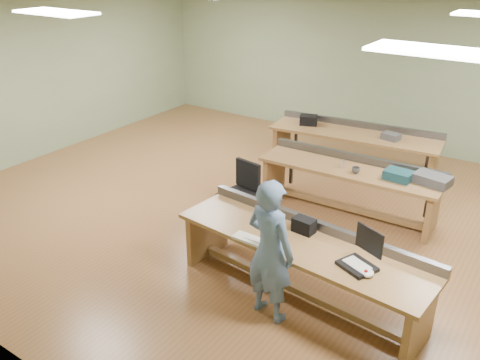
# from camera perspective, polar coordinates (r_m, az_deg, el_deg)

# --- Properties ---
(floor) EXTENTS (10.00, 10.00, 0.00)m
(floor) POSITION_cam_1_polar(r_m,az_deg,el_deg) (7.88, 3.31, -3.88)
(floor) COLOR brown
(floor) RESTS_ON ground
(ceiling) EXTENTS (10.00, 10.00, 0.00)m
(ceiling) POSITION_cam_1_polar(r_m,az_deg,el_deg) (6.97, 3.94, 18.36)
(ceiling) COLOR silver
(ceiling) RESTS_ON wall_back
(wall_back) EXTENTS (10.00, 0.04, 3.00)m
(wall_back) POSITION_cam_1_polar(r_m,az_deg,el_deg) (10.81, 14.81, 11.79)
(wall_back) COLOR gray
(wall_back) RESTS_ON floor
(wall_front) EXTENTS (10.00, 0.04, 3.00)m
(wall_front) POSITION_cam_1_polar(r_m,az_deg,el_deg) (4.61, -23.08, -6.81)
(wall_front) COLOR gray
(wall_front) RESTS_ON floor
(wall_left) EXTENTS (0.04, 8.00, 3.00)m
(wall_left) POSITION_cam_1_polar(r_m,az_deg,el_deg) (10.64, -20.63, 10.85)
(wall_left) COLOR gray
(wall_left) RESTS_ON floor
(fluor_panels) EXTENTS (6.20, 3.50, 0.03)m
(fluor_panels) POSITION_cam_1_polar(r_m,az_deg,el_deg) (6.97, 3.93, 18.12)
(fluor_panels) COLOR white
(fluor_panels) RESTS_ON ceiling
(workbench_front) EXTENTS (3.12, 1.09, 0.86)m
(workbench_front) POSITION_cam_1_polar(r_m,az_deg,el_deg) (5.90, 6.90, -8.33)
(workbench_front) COLOR olive
(workbench_front) RESTS_ON floor
(workbench_mid) EXTENTS (2.76, 0.82, 0.86)m
(workbench_mid) POSITION_cam_1_polar(r_m,az_deg,el_deg) (7.88, 12.15, 0.08)
(workbench_mid) COLOR olive
(workbench_mid) RESTS_ON floor
(workbench_back) EXTENTS (3.06, 1.13, 0.86)m
(workbench_back) POSITION_cam_1_polar(r_m,az_deg,el_deg) (9.40, 12.70, 4.14)
(workbench_back) COLOR olive
(workbench_back) RESTS_ON floor
(person) EXTENTS (0.66, 0.50, 1.65)m
(person) POSITION_cam_1_polar(r_m,az_deg,el_deg) (5.44, 3.40, -7.94)
(person) COLOR slate
(person) RESTS_ON floor
(laptop_base) EXTENTS (0.44, 0.41, 0.04)m
(laptop_base) POSITION_cam_1_polar(r_m,az_deg,el_deg) (5.43, 13.00, -9.40)
(laptop_base) COLOR black
(laptop_base) RESTS_ON workbench_front
(laptop_screen) EXTENTS (0.33, 0.16, 0.28)m
(laptop_screen) POSITION_cam_1_polar(r_m,az_deg,el_deg) (5.39, 14.33, -6.58)
(laptop_screen) COLOR black
(laptop_screen) RESTS_ON laptop_base
(keyboard) EXTENTS (0.50, 0.18, 0.03)m
(keyboard) POSITION_cam_1_polar(r_m,az_deg,el_deg) (5.73, 1.52, -6.82)
(keyboard) COLOR silver
(keyboard) RESTS_ON workbench_front
(trackball_mouse) EXTENTS (0.17, 0.18, 0.06)m
(trackball_mouse) POSITION_cam_1_polar(r_m,az_deg,el_deg) (5.33, 14.17, -10.11)
(trackball_mouse) COLOR white
(trackball_mouse) RESTS_ON workbench_front
(camera_bag) EXTENTS (0.27, 0.18, 0.17)m
(camera_bag) POSITION_cam_1_polar(r_m,az_deg,el_deg) (5.93, 7.19, -5.07)
(camera_bag) COLOR black
(camera_bag) RESTS_ON workbench_front
(task_chair) EXTENTS (0.60, 0.60, 0.97)m
(task_chair) POSITION_cam_1_polar(r_m,az_deg,el_deg) (7.41, 0.02, -2.66)
(task_chair) COLOR black
(task_chair) RESTS_ON floor
(parts_bin_teal) EXTENTS (0.39, 0.30, 0.13)m
(parts_bin_teal) POSITION_cam_1_polar(r_m,az_deg,el_deg) (7.55, 17.36, 0.53)
(parts_bin_teal) COLOR #153B44
(parts_bin_teal) RESTS_ON workbench_mid
(parts_bin_grey) EXTENTS (0.53, 0.39, 0.13)m
(parts_bin_grey) POSITION_cam_1_polar(r_m,az_deg,el_deg) (7.56, 20.79, 0.06)
(parts_bin_grey) COLOR #3D3D40
(parts_bin_grey) RESTS_ON workbench_mid
(mug) EXTENTS (0.15, 0.15, 0.09)m
(mug) POSITION_cam_1_polar(r_m,az_deg,el_deg) (7.60, 12.87, 1.08)
(mug) COLOR #3D3D40
(mug) RESTS_ON workbench_mid
(drinks_can) EXTENTS (0.07, 0.07, 0.12)m
(drinks_can) POSITION_cam_1_polar(r_m,az_deg,el_deg) (7.75, 11.44, 1.78)
(drinks_can) COLOR silver
(drinks_can) RESTS_ON workbench_mid
(storage_box_back) EXTENTS (0.37, 0.32, 0.18)m
(storage_box_back) POSITION_cam_1_polar(r_m,az_deg,el_deg) (9.58, 7.71, 6.70)
(storage_box_back) COLOR black
(storage_box_back) RESTS_ON workbench_back
(tray_back) EXTENTS (0.32, 0.26, 0.11)m
(tray_back) POSITION_cam_1_polar(r_m,az_deg,el_deg) (9.11, 16.58, 4.71)
(tray_back) COLOR #3D3D40
(tray_back) RESTS_ON workbench_back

